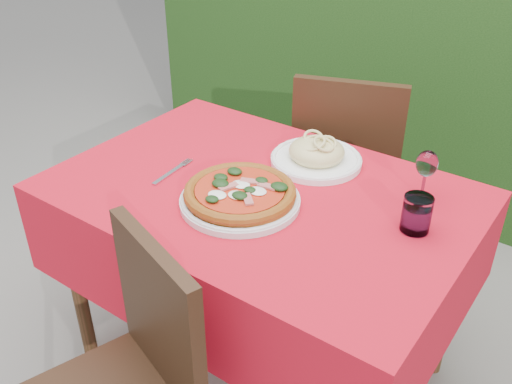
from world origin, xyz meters
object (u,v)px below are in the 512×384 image
Objects in this scene: chair_far at (347,165)px; pizza_plate at (240,195)px; wine_glass at (427,166)px; chair_near at (131,374)px; fork at (169,174)px; water_glass at (416,216)px; pasta_plate at (316,155)px.

chair_far reaches higher than pizza_plate.
wine_glass is at bearing 39.16° from pizza_plate.
chair_near reaches higher than fork.
chair_near is 2.45× the size of pizza_plate.
pasta_plate is at bearing 157.29° from water_glass.
water_glass is at bearing 110.48° from chair_far.
pizza_plate is 3.38× the size of water_glass.
chair_far is at bearing 66.57° from fork.
chair_near is at bearing -124.06° from water_glass.
pizza_plate is at bearing -140.84° from wine_glass.
chair_far is 8.87× the size of water_glass.
pizza_plate is (0.03, -0.76, 0.25)m from chair_far.
pizza_plate is (-0.02, 0.49, 0.28)m from chair_near.
chair_far is 0.81m from water_glass.
wine_glass is (0.40, 0.83, 0.36)m from chair_near.
chair_near is 0.63m from fork.
wine_glass reaches higher than fork.
fork is (-0.34, -0.34, -0.03)m from pasta_plate.
pizza_plate is 2.25× the size of wine_glass.
chair_near is 0.93× the size of chair_far.
pasta_plate is (0.09, -0.41, 0.25)m from chair_far.
water_glass is at bearing -22.71° from pasta_plate.
fork is at bearing 51.69° from chair_far.
pasta_plate is (0.04, 0.83, 0.28)m from chair_near.
pasta_plate is 0.48m from fork.
chair_near is 0.85m from water_glass.
chair_far reaches higher than fork.
water_glass is (0.45, 0.66, 0.30)m from chair_near.
chair_far is at bearing 137.06° from wine_glass.
fork is (-0.75, -0.17, -0.04)m from water_glass.
pizza_plate is 1.72× the size of fork.
pasta_plate is 1.91× the size of wine_glass.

